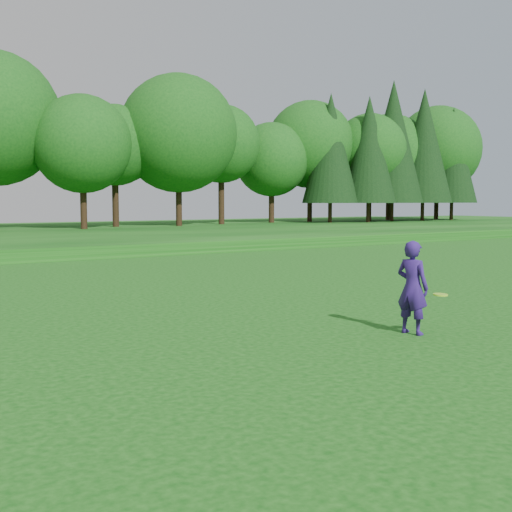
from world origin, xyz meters
TOP-DOWN VIEW (x-y plane):
  - ground at (0.00, 0.00)m, footprint 140.00×140.00m
  - walking_path at (0.00, 20.00)m, footprint 130.00×1.60m
  - woman at (2.76, 0.07)m, footprint 0.65×1.01m

SIDE VIEW (x-z plane):
  - ground at x=0.00m, z-range 0.00..0.00m
  - walking_path at x=0.00m, z-range 0.00..0.04m
  - woman at x=2.76m, z-range 0.00..1.84m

